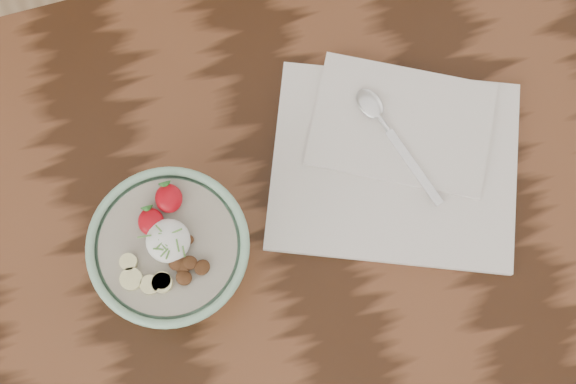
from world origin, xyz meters
The scene contains 4 objects.
table centered at (0.00, 0.00, 65.70)cm, with size 160.00×90.00×75.00cm.
breakfast_bowl centered at (-15.30, 9.73, 80.72)cm, with size 16.92×16.92×11.27cm.
napkin centered at (11.96, 14.44, 75.73)cm, with size 34.65×31.62×1.74cm.
spoon centered at (11.36, 18.94, 77.09)cm, with size 6.53×16.16×0.85cm.
Camera 1 is at (-7.28, -7.33, 165.32)cm, focal length 50.00 mm.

